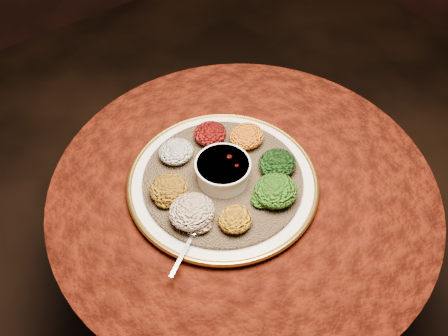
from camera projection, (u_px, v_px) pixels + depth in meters
table at (242, 227)px, 1.37m from camera, size 0.96×0.96×0.73m
platter at (223, 182)px, 1.22m from camera, size 0.48×0.48×0.02m
injera at (223, 180)px, 1.21m from camera, size 0.49×0.49×0.01m
stew_bowl at (223, 170)px, 1.18m from camera, size 0.13×0.13×0.06m
spoon at (193, 234)px, 1.10m from camera, size 0.13×0.08×0.01m
portion_ayib at (176, 152)px, 1.24m from camera, size 0.09×0.08×0.04m
portion_kitfo at (210, 133)px, 1.28m from camera, size 0.09×0.08×0.04m
portion_tikil at (247, 136)px, 1.27m from camera, size 0.09×0.09×0.04m
portion_gomen at (277, 163)px, 1.21m from camera, size 0.09×0.09×0.05m
portion_mixveg at (276, 191)px, 1.15m from camera, size 0.10×0.10×0.05m
portion_kik at (235, 219)px, 1.11m from camera, size 0.08×0.07×0.04m
portion_timatim at (192, 212)px, 1.12m from camera, size 0.11×0.10×0.05m
portion_shiro at (169, 188)px, 1.16m from camera, size 0.09×0.09×0.04m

